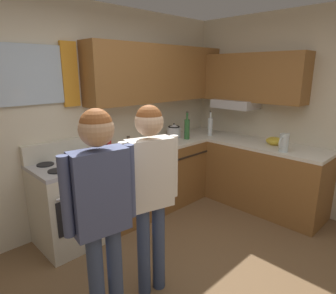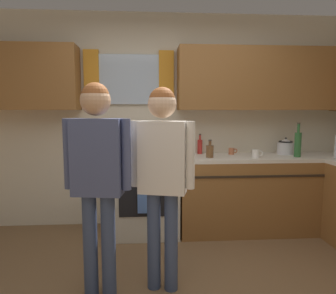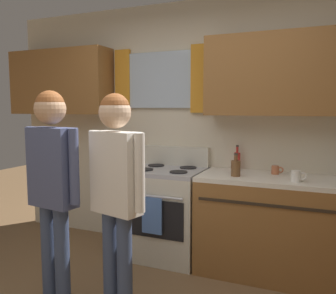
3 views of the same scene
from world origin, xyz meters
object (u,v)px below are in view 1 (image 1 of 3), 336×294
Objects in this scene: stovetop_kettle at (174,131)px; water_pitcher at (284,143)px; bottle_squat_brown at (129,147)px; cup_terracotta at (137,142)px; adult_in_plaid at (150,181)px; mug_ceramic_white at (163,142)px; mixing_bowl at (274,141)px; stove_oven at (71,202)px; bottle_wine_green at (187,129)px; bottle_sauce_red at (109,141)px; adult_left at (101,201)px; bottle_tall_clear at (210,126)px.

water_pitcher is at bearing -75.75° from stovetop_kettle.
bottle_squat_brown is 0.40m from cup_terracotta.
cup_terracotta is 1.59m from adult_in_plaid.
mixing_bowl reaches higher than mug_ceramic_white.
stovetop_kettle is 1.52m from water_pitcher.
stove_oven is at bearing -172.80° from cup_terracotta.
bottle_wine_green is 0.23m from stovetop_kettle.
stovetop_kettle reaches higher than bottle_squat_brown.
bottle_sauce_red is 1.78m from adult_left.
bottle_sauce_red reaches higher than mixing_bowl.
stove_oven is at bearing 146.50° from water_pitcher.
stove_oven is at bearing -176.62° from stovetop_kettle.
mixing_bowl is 0.13× the size of adult_left.
bottle_tall_clear is at bearing 25.45° from adult_in_plaid.
adult_in_plaid is at bearing 174.20° from water_pitcher.
water_pitcher is 0.14× the size of adult_left.
bottle_sauce_red reaches higher than mug_ceramic_white.
mug_ceramic_white is (-0.50, -0.04, -0.10)m from bottle_wine_green.
water_pitcher is 1.02× the size of mixing_bowl.
adult_in_plaid is (-1.11, -1.01, 0.06)m from mug_ceramic_white.
bottle_sauce_red reaches higher than water_pitcher.
cup_terracotta is at bearing 135.38° from mixing_bowl.
stovetop_kettle is (0.47, 0.26, 0.05)m from mug_ceramic_white.
adult_left reaches higher than bottle_squat_brown.
bottle_squat_brown is at bearing 176.30° from bottle_tall_clear.
bottle_squat_brown is 1.91m from mixing_bowl.
adult_in_plaid is at bearing 8.00° from adult_left.
adult_left is (-2.52, -1.04, -0.02)m from bottle_tall_clear.
bottle_sauce_red is at bearing 131.59° from water_pitcher.
adult_left is (-1.59, -1.08, 0.08)m from mug_ceramic_white.
adult_left reaches higher than stove_oven.
adult_in_plaid reaches higher than bottle_tall_clear.
stovetop_kettle is 2.02m from adult_in_plaid.
stovetop_kettle is at bearing -2.64° from cup_terracotta.
adult_left is at bearing -124.93° from bottle_sauce_red.
bottle_wine_green is at bearing 119.90° from mixing_bowl.
mixing_bowl is at bearing -80.37° from bottle_tall_clear.
stove_oven is at bearing 153.88° from mixing_bowl.
mixing_bowl is 2.69m from adult_left.
bottle_sauce_red is 2.26× the size of cup_terracotta.
adult_in_plaid reaches higher than bottle_wine_green.
water_pitcher is (2.07, -1.37, 0.54)m from stove_oven.
bottle_sauce_red is 2.13m from water_pitcher.
bottle_sauce_red is at bearing 140.76° from mixing_bowl.
bottle_squat_brown is 1.88× the size of cup_terracotta.
bottle_wine_green is 0.25× the size of adult_in_plaid.
bottle_wine_green is 1.07× the size of bottle_tall_clear.
bottle_sauce_red is at bearing 166.62° from cup_terracotta.
mixing_bowl is (0.59, -1.02, -0.10)m from bottle_wine_green.
stove_oven is at bearing 176.10° from bottle_wine_green.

